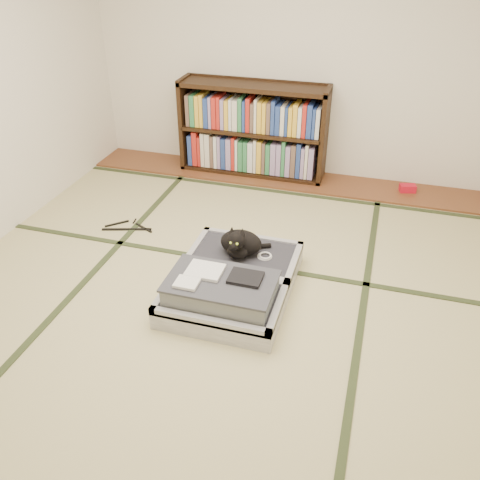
# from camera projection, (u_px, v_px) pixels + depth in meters

# --- Properties ---
(floor) EXTENTS (4.50, 4.50, 0.00)m
(floor) POSITION_uv_depth(u_px,v_px,m) (219.00, 293.00, 3.63)
(floor) COLOR #CDC188
(floor) RESTS_ON ground
(wood_strip) EXTENTS (4.00, 0.50, 0.02)m
(wood_strip) POSITION_uv_depth(u_px,v_px,m) (280.00, 178.00, 5.25)
(wood_strip) COLOR brown
(wood_strip) RESTS_ON ground
(red_item) EXTENTS (0.17, 0.12, 0.07)m
(red_item) POSITION_uv_depth(u_px,v_px,m) (408.00, 188.00, 4.95)
(red_item) COLOR red
(red_item) RESTS_ON wood_strip
(room_shell) EXTENTS (4.50, 4.50, 4.50)m
(room_shell) POSITION_uv_depth(u_px,v_px,m) (214.00, 88.00, 2.86)
(room_shell) COLOR white
(room_shell) RESTS_ON ground
(tatami_borders) EXTENTS (4.00, 4.50, 0.01)m
(tatami_borders) POSITION_uv_depth(u_px,v_px,m) (239.00, 256.00, 4.03)
(tatami_borders) COLOR #2D381E
(tatami_borders) RESTS_ON ground
(bookcase) EXTENTS (1.49, 0.34, 0.96)m
(bookcase) POSITION_uv_depth(u_px,v_px,m) (253.00, 132.00, 5.15)
(bookcase) COLOR black
(bookcase) RESTS_ON wood_strip
(suitcase) EXTENTS (0.80, 1.07, 0.32)m
(suitcase) POSITION_uv_depth(u_px,v_px,m) (231.00, 283.00, 3.55)
(suitcase) COLOR silver
(suitcase) RESTS_ON floor
(cat) EXTENTS (0.36, 0.36, 0.29)m
(cat) POSITION_uv_depth(u_px,v_px,m) (240.00, 243.00, 3.71)
(cat) COLOR black
(cat) RESTS_ON suitcase
(cable_coil) EXTENTS (0.11, 0.11, 0.03)m
(cable_coil) POSITION_uv_depth(u_px,v_px,m) (265.00, 256.00, 3.74)
(cable_coil) COLOR white
(cable_coil) RESTS_ON suitcase
(hanger) EXTENTS (0.44, 0.26, 0.01)m
(hanger) POSITION_uv_depth(u_px,v_px,m) (129.00, 227.00, 4.41)
(hanger) COLOR black
(hanger) RESTS_ON floor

